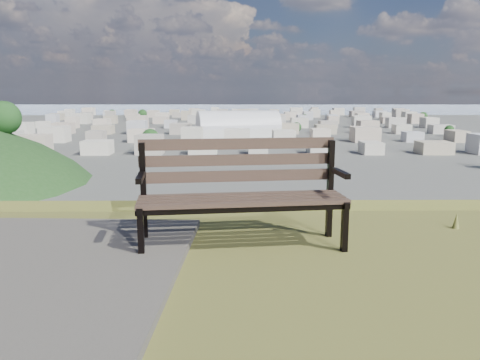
{
  "coord_description": "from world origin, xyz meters",
  "views": [
    {
      "loc": [
        -0.08,
        -1.82,
        26.5
      ],
      "look_at": [
        -0.0,
        4.56,
        25.3
      ],
      "focal_mm": 35.0,
      "sensor_mm": 36.0,
      "label": 1
    }
  ],
  "objects": [
    {
      "name": "gravel_patch",
      "position": [
        -1.87,
        1.55,
        25.03
      ],
      "size": [
        2.78,
        3.84,
        0.07
      ],
      "primitive_type": "cube",
      "rotation": [
        0.0,
        0.0,
        -0.05
      ],
      "color": "#58544D",
      "rests_on": "hilltop_mesa"
    },
    {
      "name": "city_trees",
      "position": [
        -26.39,
        319.0,
        4.83
      ],
      "size": [
        406.52,
        387.2,
        9.98
      ],
      "color": "black",
      "rests_on": "ground"
    },
    {
      "name": "far_hills",
      "position": [
        -60.92,
        1402.93,
        25.47
      ],
      "size": [
        2050.0,
        340.0,
        60.0
      ],
      "color": "#8A93AC",
      "rests_on": "ground"
    },
    {
      "name": "park_bench",
      "position": [
        -0.02,
        2.68,
        25.59
      ],
      "size": [
        2.05,
        0.86,
        1.04
      ],
      "rotation": [
        0.0,
        0.0,
        0.11
      ],
      "color": "#49342A",
      "rests_on": "hilltop_mesa"
    },
    {
      "name": "bay_water",
      "position": [
        0.0,
        900.0,
        0.0
      ],
      "size": [
        2400.0,
        700.0,
        0.12
      ],
      "primitive_type": "cube",
      "color": "#91A9B8",
      "rests_on": "ground"
    },
    {
      "name": "arena",
      "position": [
        2.06,
        280.63,
        4.84
      ],
      "size": [
        52.03,
        31.08,
        20.53
      ],
      "rotation": [
        0.0,
        0.0,
        0.23
      ],
      "color": "silver",
      "rests_on": "ground"
    },
    {
      "name": "city_blocks",
      "position": [
        0.0,
        394.44,
        3.5
      ],
      "size": [
        395.0,
        361.0,
        7.0
      ],
      "color": "beige",
      "rests_on": "ground"
    }
  ]
}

